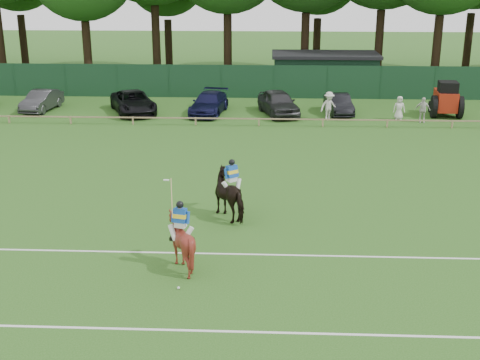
# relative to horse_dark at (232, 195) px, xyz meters

# --- Properties ---
(ground) EXTENTS (160.00, 160.00, 0.00)m
(ground) POSITION_rel_horse_dark_xyz_m (-0.20, -2.52, -0.95)
(ground) COLOR #1E4C14
(ground) RESTS_ON ground
(horse_dark) EXTENTS (2.17, 2.41, 1.90)m
(horse_dark) POSITION_rel_horse_dark_xyz_m (0.00, 0.00, 0.00)
(horse_dark) COLOR black
(horse_dark) RESTS_ON ground
(horse_chestnut) EXTENTS (1.83, 1.96, 1.81)m
(horse_chestnut) POSITION_rel_horse_dark_xyz_m (-1.42, -4.58, -0.04)
(horse_chestnut) COLOR maroon
(horse_chestnut) RESTS_ON ground
(sedan_grey) EXTENTS (1.95, 4.39, 1.40)m
(sedan_grey) POSITION_rel_horse_dark_xyz_m (-14.37, 19.32, -0.25)
(sedan_grey) COLOR #2E2E31
(sedan_grey) RESTS_ON ground
(suv_black) EXTENTS (4.31, 5.87, 1.48)m
(suv_black) POSITION_rel_horse_dark_xyz_m (-7.84, 18.83, -0.21)
(suv_black) COLOR black
(suv_black) RESTS_ON ground
(sedan_navy) EXTENTS (2.65, 5.16, 1.43)m
(sedan_navy) POSITION_rel_horse_dark_xyz_m (-2.66, 18.83, -0.23)
(sedan_navy) COLOR #101134
(sedan_navy) RESTS_ON ground
(hatch_grey) EXTENTS (3.23, 5.18, 1.64)m
(hatch_grey) POSITION_rel_horse_dark_xyz_m (2.04, 18.76, -0.13)
(hatch_grey) COLOR #2D2D30
(hatch_grey) RESTS_ON ground
(estate_black) EXTENTS (1.82, 4.20, 1.34)m
(estate_black) POSITION_rel_horse_dark_xyz_m (6.14, 19.19, -0.28)
(estate_black) COLOR black
(estate_black) RESTS_ON ground
(spectator_left) EXTENTS (1.38, 1.12, 1.87)m
(spectator_left) POSITION_rel_horse_dark_xyz_m (5.30, 17.29, -0.02)
(spectator_left) COLOR beige
(spectator_left) RESTS_ON ground
(spectator_mid) EXTENTS (0.99, 0.48, 1.64)m
(spectator_mid) POSITION_rel_horse_dark_xyz_m (11.24, 16.93, -0.13)
(spectator_mid) COLOR beige
(spectator_mid) RESTS_ON ground
(spectator_right) EXTENTS (0.79, 0.54, 1.55)m
(spectator_right) POSITION_rel_horse_dark_xyz_m (9.90, 17.63, -0.17)
(spectator_right) COLOR silver
(spectator_right) RESTS_ON ground
(rider_dark) EXTENTS (0.83, 0.68, 1.41)m
(rider_dark) POSITION_rel_horse_dark_xyz_m (0.01, -0.01, 0.81)
(rider_dark) COLOR silver
(rider_dark) RESTS_ON ground
(rider_chestnut) EXTENTS (0.93, 0.70, 2.05)m
(rider_chestnut) POSITION_rel_horse_dark_xyz_m (-1.42, -4.59, 0.75)
(rider_chestnut) COLOR silver
(rider_chestnut) RESTS_ON ground
(polo_ball) EXTENTS (0.09, 0.09, 0.09)m
(polo_ball) POSITION_rel_horse_dark_xyz_m (-1.31, -6.15, -0.90)
(polo_ball) COLOR silver
(polo_ball) RESTS_ON ground
(pitch_lines) EXTENTS (60.00, 5.10, 0.01)m
(pitch_lines) POSITION_rel_horse_dark_xyz_m (-0.20, -6.02, -0.94)
(pitch_lines) COLOR silver
(pitch_lines) RESTS_ON ground
(pitch_rail) EXTENTS (62.10, 0.10, 0.50)m
(pitch_rail) POSITION_rel_horse_dark_xyz_m (-0.20, 15.48, -0.50)
(pitch_rail) COLOR #997F5B
(pitch_rail) RESTS_ON ground
(perimeter_fence) EXTENTS (92.08, 0.08, 2.50)m
(perimeter_fence) POSITION_rel_horse_dark_xyz_m (-0.20, 24.48, 0.30)
(perimeter_fence) COLOR #14351E
(perimeter_fence) RESTS_ON ground
(utility_shed) EXTENTS (8.40, 4.40, 3.04)m
(utility_shed) POSITION_rel_horse_dark_xyz_m (5.80, 27.48, 0.59)
(utility_shed) COLOR #14331E
(utility_shed) RESTS_ON ground
(tree_row) EXTENTS (96.00, 12.00, 21.00)m
(tree_row) POSITION_rel_horse_dark_xyz_m (1.80, 32.48, -0.95)
(tree_row) COLOR #26561C
(tree_row) RESTS_ON ground
(tractor) EXTENTS (2.10, 2.96, 2.36)m
(tractor) POSITION_rel_horse_dark_xyz_m (13.19, 18.83, 0.17)
(tractor) COLOR #A4200F
(tractor) RESTS_ON ground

